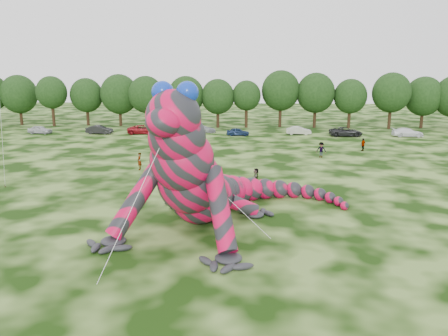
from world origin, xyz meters
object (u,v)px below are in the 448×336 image
(tree_10, at_px, (281,99))
(tree_13, at_px, (391,101))
(car_5, at_px, (299,131))
(spectator_2, at_px, (321,150))
(tree_8, at_px, (218,103))
(tree_12, at_px, (350,104))
(tree_2, at_px, (20,100))
(tree_5, at_px, (120,100))
(car_6, at_px, (346,132))
(tree_14, at_px, (423,102))
(tree_7, at_px, (186,102))
(car_1, at_px, (99,130))
(tree_3, at_px, (52,101))
(car_0, at_px, (40,130))
(spectator_3, at_px, (363,145))
(car_7, at_px, (408,132))
(inflatable_gecko, at_px, (206,152))
(spectator_0, at_px, (139,161))
(tree_6, at_px, (146,102))
(tree_9, at_px, (246,104))
(tree_4, at_px, (87,102))
(spectator_5, at_px, (256,177))
(car_4, at_px, (238,132))
(tree_11, at_px, (315,100))
(car_3, at_px, (202,129))
(car_2, at_px, (143,130))

(tree_10, distance_m, tree_13, 19.79)
(car_5, distance_m, spectator_2, 19.63)
(tree_8, bearing_deg, tree_12, 1.78)
(tree_2, height_order, tree_10, tree_10)
(tree_5, xyz_separation_m, car_5, (33.05, -9.82, -4.22))
(tree_10, xyz_separation_m, car_6, (9.93, -11.38, -4.52))
(tree_8, xyz_separation_m, tree_14, (37.68, 1.74, 0.23))
(tree_14, distance_m, car_6, 20.22)
(tree_7, distance_m, car_1, 16.90)
(tree_12, relative_size, car_6, 1.70)
(tree_3, bearing_deg, car_0, -77.82)
(car_1, xyz_separation_m, spectator_3, (40.20, -13.39, 0.12))
(car_7, bearing_deg, inflatable_gecko, 148.47)
(tree_12, distance_m, spectator_0, 47.57)
(tree_6, xyz_separation_m, tree_9, (18.62, 0.66, -0.41))
(tree_4, height_order, tree_5, tree_5)
(tree_10, relative_size, car_0, 2.65)
(car_1, bearing_deg, spectator_5, -136.60)
(car_0, bearing_deg, spectator_5, -125.93)
(inflatable_gecko, bearing_deg, tree_12, 84.05)
(inflatable_gecko, xyz_separation_m, tree_6, (-16.55, 51.26, -0.18))
(tree_9, height_order, car_4, tree_9)
(tree_14, bearing_deg, inflatable_gecko, -122.89)
(tree_11, relative_size, car_3, 2.19)
(tree_7, bearing_deg, tree_11, 3.33)
(inflatable_gecko, bearing_deg, tree_14, 73.05)
(tree_7, xyz_separation_m, car_2, (-6.00, -9.05, -4.00))
(tree_3, xyz_separation_m, car_7, (62.82, -9.83, -4.02))
(tree_4, xyz_separation_m, car_7, (56.75, -11.47, -3.82))
(tree_11, bearing_deg, car_2, -160.73)
(car_1, bearing_deg, tree_4, 32.94)
(tree_10, bearing_deg, tree_14, 0.32)
(car_6, relative_size, spectator_3, 3.11)
(tree_7, height_order, spectator_2, tree_7)
(tree_13, relative_size, spectator_3, 5.97)
(tree_3, distance_m, spectator_5, 56.97)
(tree_14, relative_size, car_2, 1.78)
(tree_13, height_order, car_0, tree_13)
(car_4, xyz_separation_m, spectator_2, (10.74, -17.75, 0.32))
(tree_4, distance_m, car_1, 13.64)
(tree_6, height_order, car_4, tree_6)
(tree_8, xyz_separation_m, car_2, (-11.86, -9.23, -3.74))
(tree_5, xyz_separation_m, tree_8, (18.91, -1.45, -0.43))
(car_2, xyz_separation_m, car_4, (15.94, -1.00, -0.10))
(tree_3, relative_size, tree_5, 0.96)
(car_5, relative_size, spectator_5, 2.49)
(car_4, height_order, spectator_2, spectator_2)
(car_7, bearing_deg, spectator_0, 127.92)
(spectator_5, bearing_deg, tree_10, 179.74)
(tree_9, relative_size, tree_12, 0.97)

